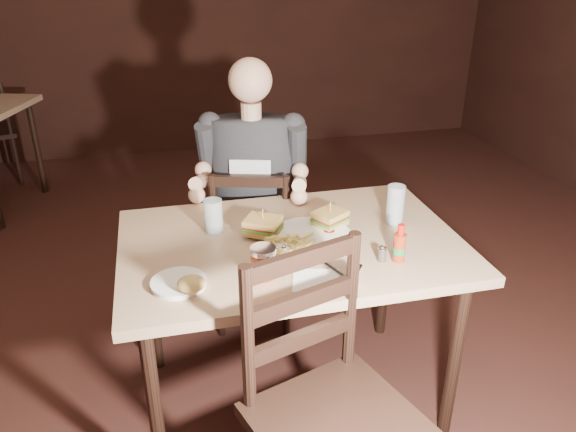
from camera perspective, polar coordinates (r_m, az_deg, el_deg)
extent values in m
plane|color=black|center=(2.53, -4.59, -18.96)|extent=(7.00, 7.00, 0.00)
cube|color=tan|center=(2.13, 0.32, -2.99)|extent=(1.28, 0.86, 0.04)
cylinder|color=black|center=(2.04, -13.33, -18.78)|extent=(0.05, 0.05, 0.73)
cylinder|color=black|center=(2.58, -13.73, -8.28)|extent=(0.05, 0.05, 0.73)
cylinder|color=black|center=(2.27, 16.57, -13.87)|extent=(0.05, 0.05, 0.73)
cylinder|color=black|center=(2.77, 9.82, -5.37)|extent=(0.05, 0.05, 0.73)
cylinder|color=black|center=(4.79, -24.13, 6.28)|extent=(0.04, 0.04, 0.73)
cylinder|color=white|center=(2.13, 2.38, -2.23)|extent=(0.30, 0.30, 0.02)
ellipsoid|color=maroon|center=(2.15, 4.21, -1.50)|extent=(0.04, 0.04, 0.01)
cylinder|color=silver|center=(2.18, -7.59, 0.00)|extent=(0.07, 0.07, 0.13)
cylinder|color=silver|center=(2.27, 10.85, 1.12)|extent=(0.07, 0.07, 0.16)
cube|color=white|center=(1.88, 2.87, -6.56)|extent=(0.19, 0.18, 0.00)
cube|color=silver|center=(1.93, 4.90, -5.61)|extent=(0.09, 0.21, 0.01)
cube|color=silver|center=(1.90, 6.73, -6.16)|extent=(0.11, 0.14, 0.01)
cylinder|color=white|center=(1.88, -11.03, -6.80)|extent=(0.18, 0.18, 0.01)
ellipsoid|color=tan|center=(1.81, -9.79, -6.81)|extent=(0.09, 0.08, 0.05)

